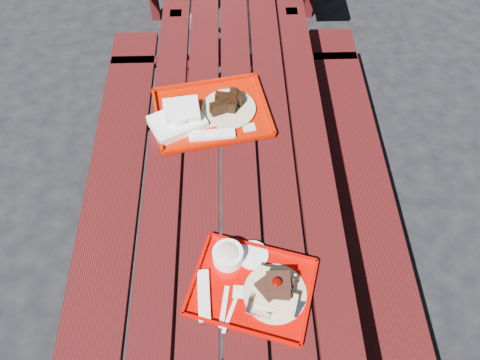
# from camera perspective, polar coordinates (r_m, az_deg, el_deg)

# --- Properties ---
(ground) EXTENTS (60.00, 60.00, 0.00)m
(ground) POSITION_cam_1_polar(r_m,az_deg,el_deg) (2.50, -0.10, -7.96)
(ground) COLOR black
(ground) RESTS_ON ground
(picnic_table_near) EXTENTS (1.41, 2.40, 0.75)m
(picnic_table_near) POSITION_cam_1_polar(r_m,az_deg,el_deg) (2.02, -0.12, -0.73)
(picnic_table_near) COLOR #440D0F
(picnic_table_near) RESTS_ON ground
(near_tray) EXTENTS (0.46, 0.40, 0.12)m
(near_tray) POSITION_cam_1_polar(r_m,az_deg,el_deg) (1.58, 1.63, -12.09)
(near_tray) COLOR #BE0400
(near_tray) RESTS_ON picnic_table_near
(far_tray) EXTENTS (0.53, 0.45, 0.08)m
(far_tray) POSITION_cam_1_polar(r_m,az_deg,el_deg) (2.00, -3.66, 8.19)
(far_tray) COLOR #B01200
(far_tray) RESTS_ON picnic_table_near
(white_cloth) EXTENTS (0.26, 0.24, 0.09)m
(white_cloth) POSITION_cam_1_polar(r_m,az_deg,el_deg) (1.97, -7.48, 7.34)
(white_cloth) COLOR white
(white_cloth) RESTS_ON picnic_table_near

